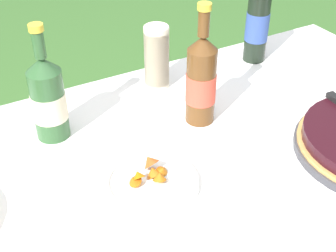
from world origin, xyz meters
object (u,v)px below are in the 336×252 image
cider_bottle_amber (201,80)px  juice_bottle_red (258,19)px  cup_stack (157,57)px  cider_bottle_green (48,98)px  snack_plate_left (152,181)px

cider_bottle_amber → juice_bottle_red: bearing=31.3°
cup_stack → cider_bottle_green: 0.36m
cider_bottle_green → juice_bottle_red: bearing=7.0°
cup_stack → snack_plate_left: size_ratio=0.90×
cider_bottle_amber → snack_plate_left: size_ratio=1.53×
cider_bottle_amber → juice_bottle_red: 0.40m
snack_plate_left → juice_bottle_red: bearing=33.2°
cider_bottle_amber → cup_stack: bearing=93.8°
cup_stack → snack_plate_left: cup_stack is taller
cup_stack → juice_bottle_red: (0.36, -0.00, 0.04)m
cup_stack → cider_bottle_amber: cider_bottle_amber is taller
cider_bottle_amber → snack_plate_left: bearing=-144.2°
snack_plate_left → cup_stack: bearing=60.3°
cider_bottle_green → snack_plate_left: bearing=-65.6°
snack_plate_left → cider_bottle_amber: bearing=35.8°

